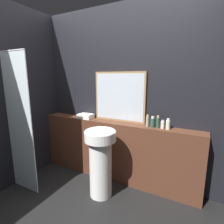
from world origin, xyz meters
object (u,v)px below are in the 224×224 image
at_px(pedestal_sink, 101,160).
at_px(conditioner_bottle, 153,122).
at_px(hand_soap_bottle, 168,124).
at_px(shampoo_bottle, 147,121).
at_px(mirror, 119,97).
at_px(lotion_bottle, 158,122).
at_px(towel_stack, 86,116).
at_px(body_wash_bottle, 163,125).

relative_size(pedestal_sink, conditioner_bottle, 6.18).
height_order(pedestal_sink, hand_soap_bottle, hand_soap_bottle).
bearing_deg(hand_soap_bottle, shampoo_bottle, -180.00).
bearing_deg(conditioner_bottle, mirror, 170.23).
bearing_deg(lotion_bottle, towel_stack, 180.00).
bearing_deg(hand_soap_bottle, lotion_bottle, 180.00).
xyz_separation_m(pedestal_sink, shampoo_bottle, (0.47, 0.42, 0.47)).
bearing_deg(conditioner_bottle, body_wash_bottle, 0.00).
height_order(mirror, hand_soap_bottle, mirror).
height_order(pedestal_sink, lotion_bottle, lotion_bottle).
bearing_deg(body_wash_bottle, lotion_bottle, 180.00).
height_order(pedestal_sink, mirror, mirror).
bearing_deg(pedestal_sink, towel_stack, 140.97).
distance_m(pedestal_sink, mirror, 0.91).
relative_size(mirror, hand_soap_bottle, 5.73).
relative_size(pedestal_sink, lotion_bottle, 5.52).
distance_m(lotion_bottle, body_wash_bottle, 0.07).
bearing_deg(conditioner_bottle, lotion_bottle, 0.00).
relative_size(towel_stack, lotion_bottle, 1.42).
bearing_deg(pedestal_sink, lotion_bottle, 35.20).
xyz_separation_m(pedestal_sink, hand_soap_bottle, (0.73, 0.42, 0.46)).
distance_m(pedestal_sink, towel_stack, 0.80).
xyz_separation_m(pedestal_sink, towel_stack, (-0.52, 0.42, 0.43)).
bearing_deg(mirror, body_wash_bottle, -7.88).
xyz_separation_m(mirror, conditioner_bottle, (0.52, -0.09, -0.29)).
xyz_separation_m(lotion_bottle, hand_soap_bottle, (0.13, 0.00, -0.01)).
distance_m(shampoo_bottle, lotion_bottle, 0.13).
height_order(pedestal_sink, towel_stack, towel_stack).
bearing_deg(mirror, towel_stack, -170.59).
bearing_deg(body_wash_bottle, shampoo_bottle, -180.00).
xyz_separation_m(shampoo_bottle, conditioner_bottle, (0.07, 0.00, -0.01)).
xyz_separation_m(towel_stack, lotion_bottle, (1.13, 0.00, 0.04)).
distance_m(mirror, lotion_bottle, 0.66).
height_order(mirror, conditioner_bottle, mirror).
bearing_deg(conditioner_bottle, hand_soap_bottle, 0.00).
bearing_deg(shampoo_bottle, conditioner_bottle, 0.00).
bearing_deg(conditioner_bottle, towel_stack, 180.00).
bearing_deg(mirror, lotion_bottle, -8.68).
bearing_deg(shampoo_bottle, pedestal_sink, -137.78).
bearing_deg(towel_stack, lotion_bottle, 0.00).
height_order(lotion_bottle, hand_soap_bottle, lotion_bottle).
bearing_deg(shampoo_bottle, body_wash_bottle, 0.00).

